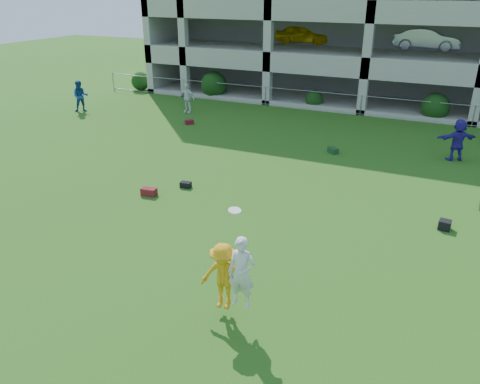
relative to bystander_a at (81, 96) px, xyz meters
The scene contains 13 objects.
ground 20.19m from the bystander_a, 39.72° to the right, with size 100.00×100.00×0.00m, color #235114.
bystander_a is the anchor object (origin of this frame).
bystander_b 6.42m from the bystander_a, 22.40° to the left, with size 1.03×0.43×1.75m, color white.
bystander_d 20.84m from the bystander_a, ahead, with size 1.70×0.54×1.84m, color #2F219A.
bag_red_a 13.91m from the bystander_a, 38.63° to the right, with size 0.55×0.30×0.28m, color maroon.
bag_black_b 13.90m from the bystander_a, 32.61° to the right, with size 0.40×0.25×0.22m, color black.
crate_d 21.92m from the bystander_a, 18.53° to the right, with size 0.35×0.35×0.30m, color black.
bag_red_f 7.38m from the bystander_a, ahead, with size 0.45×0.28×0.24m, color #5D101B.
bag_green_g 15.83m from the bystander_a, ahead, with size 0.50×0.30×0.25m, color #143720.
frisbee_contest 21.36m from the bystander_a, 39.58° to the right, with size 1.39×0.71×2.64m.
parking_garage 22.04m from the bystander_a, 43.69° to the left, with size 30.00×14.00×12.00m.
fence 16.68m from the bystander_a, 21.50° to the left, with size 36.06×0.06×1.20m.
shrub_row 21.23m from the bystander_a, 18.72° to the left, with size 34.38×2.52×3.50m.
Camera 1 is at (4.82, -8.53, 7.02)m, focal length 35.00 mm.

